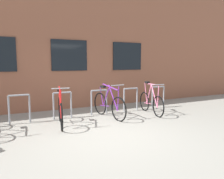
# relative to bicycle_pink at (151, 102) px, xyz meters

# --- Properties ---
(ground_plane) EXTENTS (42.00, 42.00, 0.00)m
(ground_plane) POSITION_rel_bicycle_pink_xyz_m (-2.21, -1.26, -0.38)
(ground_plane) COLOR gray
(storefront_building) EXTENTS (28.00, 7.30, 4.85)m
(storefront_building) POSITION_rel_bicycle_pink_xyz_m (-2.21, 5.57, 2.04)
(storefront_building) COLOR brown
(storefront_building) RESTS_ON ground
(bike_rack) EXTENTS (6.58, 0.05, 0.82)m
(bike_rack) POSITION_rel_bicycle_pink_xyz_m (-2.20, 0.64, 0.11)
(bike_rack) COLOR gray
(bike_rack) RESTS_ON ground
(bicycle_pink) EXTENTS (0.44, 1.63, 1.07)m
(bicycle_pink) POSITION_rel_bicycle_pink_xyz_m (0.00, 0.00, 0.00)
(bicycle_pink) COLOR black
(bicycle_pink) RESTS_ON ground
(bicycle_purple) EXTENTS (0.44, 1.76, 1.08)m
(bicycle_purple) POSITION_rel_bicycle_pink_xyz_m (-1.48, 0.15, 0.01)
(bicycle_purple) COLOR black
(bicycle_purple) RESTS_ON ground
(bicycle_red) EXTENTS (0.45, 1.65, 1.09)m
(bicycle_red) POSITION_rel_bicycle_pink_xyz_m (-3.02, -0.03, 0.00)
(bicycle_red) COLOR black
(bicycle_red) RESTS_ON ground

